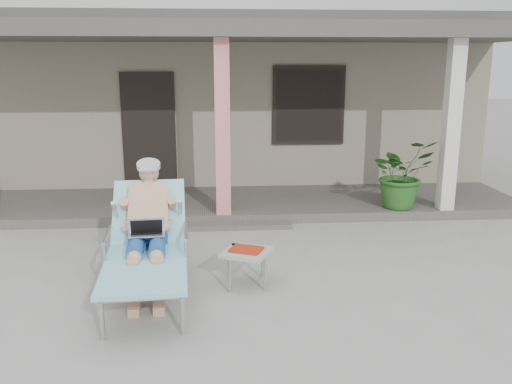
{
  "coord_description": "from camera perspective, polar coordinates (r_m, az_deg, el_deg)",
  "views": [
    {
      "loc": [
        -0.1,
        -5.9,
        2.41
      ],
      "look_at": [
        0.38,
        0.6,
        0.85
      ],
      "focal_mm": 38.0,
      "sensor_mm": 36.0,
      "label": 1
    }
  ],
  "objects": [
    {
      "name": "potted_palm",
      "position": [
        8.88,
        15.06,
        1.9
      ],
      "size": [
        1.2,
        1.11,
        1.1
      ],
      "primitive_type": "imported",
      "rotation": [
        0.0,
        0.0,
        0.3
      ],
      "color": "#26591E",
      "rests_on": "porch_deck"
    },
    {
      "name": "side_table",
      "position": [
        5.99,
        -1.01,
        -6.54
      ],
      "size": [
        0.63,
        0.63,
        0.43
      ],
      "rotation": [
        0.0,
        0.0,
        -0.43
      ],
      "color": "#ACACA8",
      "rests_on": "ground"
    },
    {
      "name": "house",
      "position": [
        12.41,
        -3.86,
        10.02
      ],
      "size": [
        10.4,
        5.4,
        3.3
      ],
      "color": "gray",
      "rests_on": "ground"
    },
    {
      "name": "porch_overhang",
      "position": [
        8.85,
        -3.76,
        15.9
      ],
      "size": [
        10.0,
        2.3,
        2.85
      ],
      "color": "silver",
      "rests_on": "porch_deck"
    },
    {
      "name": "lounger",
      "position": [
        5.83,
        -11.49,
        -2.16
      ],
      "size": [
        0.94,
        2.2,
        1.41
      ],
      "rotation": [
        0.0,
        0.0,
        0.06
      ],
      "color": "#B7B7BC",
      "rests_on": "ground"
    },
    {
      "name": "porch_deck",
      "position": [
        9.2,
        -3.5,
        -1.26
      ],
      "size": [
        10.0,
        2.0,
        0.15
      ],
      "primitive_type": "cube",
      "color": "#605B56",
      "rests_on": "ground"
    },
    {
      "name": "porch_step",
      "position": [
        8.1,
        -3.38,
        -3.58
      ],
      "size": [
        2.0,
        0.3,
        0.07
      ],
      "primitive_type": "cube",
      "color": "#605B56",
      "rests_on": "ground"
    },
    {
      "name": "ground",
      "position": [
        6.37,
        -3.07,
        -8.78
      ],
      "size": [
        60.0,
        60.0,
        0.0
      ],
      "primitive_type": "plane",
      "color": "#9E9E99",
      "rests_on": "ground"
    }
  ]
}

